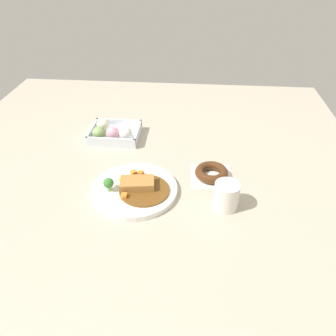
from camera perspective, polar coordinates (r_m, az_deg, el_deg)
ground_plane at (r=1.18m, az=-3.80°, el=0.44°), size 1.60×1.60×0.00m
curry_plate at (r=1.06m, az=-5.77°, el=-3.60°), size 0.28×0.28×0.06m
donut_box at (r=1.35m, az=-9.57°, el=6.04°), size 0.19×0.16×0.06m
chocolate_ring_donut at (r=1.13m, az=7.54°, el=-0.82°), size 0.14×0.14×0.03m
coffee_mug at (r=1.00m, az=10.06°, el=-4.75°), size 0.08×0.08×0.08m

